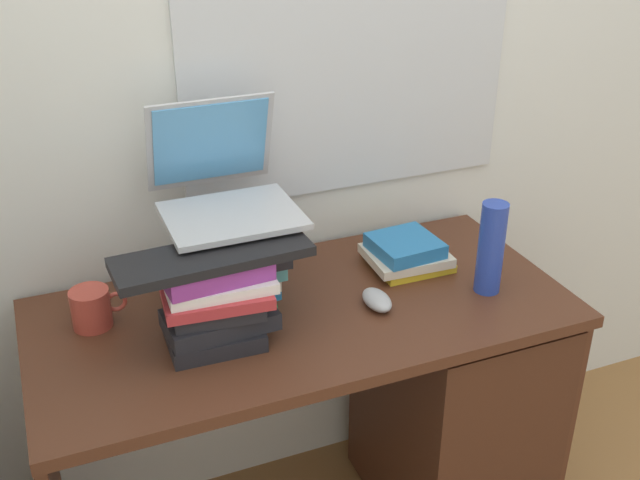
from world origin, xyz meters
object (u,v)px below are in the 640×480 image
book_stack_side (406,253)px  computer_mouse (377,300)px  book_stack_keyboard_riser (216,301)px  water_bottle (491,248)px  mug (92,308)px  book_stack_tall (234,260)px  keyboard (212,257)px  desk (418,398)px  laptop (223,184)px

book_stack_side → computer_mouse: size_ratio=2.05×
book_stack_keyboard_riser → water_bottle: size_ratio=1.06×
mug → water_bottle: (0.92, -0.21, 0.07)m
book_stack_tall → book_stack_keyboard_riser: (-0.08, -0.13, -0.02)m
book_stack_keyboard_riser → keyboard: 0.11m
keyboard → mug: bearing=144.0°
computer_mouse → mug: (-0.64, 0.17, 0.03)m
book_stack_side → water_bottle: bearing=-54.8°
keyboard → mug: keyboard is taller
desk → book_stack_side: size_ratio=5.99×
keyboard → computer_mouse: 0.43m
book_stack_tall → computer_mouse: bearing=-23.5°
desk → laptop: 0.80m
laptop → book_stack_keyboard_riser: bearing=-112.6°
book_stack_keyboard_riser → mug: 0.30m
water_bottle → keyboard: bearing=176.3°
computer_mouse → water_bottle: bearing=-6.8°
book_stack_tall → water_bottle: 0.62m
book_stack_tall → book_stack_side: size_ratio=1.09×
desk → computer_mouse: bearing=-167.2°
desk → book_stack_keyboard_riser: size_ratio=5.11×
desk → water_bottle: bearing=-28.4°
desk → laptop: laptop is taller
computer_mouse → book_stack_side: bearing=43.6°
book_stack_keyboard_riser → book_stack_tall: bearing=58.3°
book_stack_keyboard_riser → computer_mouse: book_stack_keyboard_riser is taller
book_stack_side → keyboard: 0.59m
mug → computer_mouse: bearing=-15.1°
book_stack_side → mug: size_ratio=1.68×
laptop → book_stack_side: bearing=-6.3°
book_stack_tall → mug: (-0.33, 0.04, -0.08)m
laptop → mug: (-0.33, -0.03, -0.24)m
laptop → keyboard: (-0.08, -0.19, -0.08)m
book_stack_side → mug: bearing=178.3°
book_stack_side → water_bottle: 0.24m
desk → book_stack_tall: size_ratio=5.49×
book_stack_keyboard_riser → laptop: bearing=67.4°
book_stack_keyboard_riser → keyboard: bearing=111.2°
desk → water_bottle: (0.13, -0.07, 0.47)m
book_stack_tall → laptop: size_ratio=0.72×
book_stack_side → keyboard: (-0.54, -0.14, 0.17)m
book_stack_tall → book_stack_keyboard_riser: book_stack_tall is taller
book_stack_tall → mug: 0.34m
laptop → computer_mouse: 0.45m
keyboard → mug: 0.34m
computer_mouse → desk: bearing=12.8°
keyboard → computer_mouse: keyboard is taller
book_stack_keyboard_riser → computer_mouse: bearing=-1.1°
computer_mouse → water_bottle: (0.29, -0.03, 0.10)m
computer_mouse → book_stack_tall: bearing=156.5°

